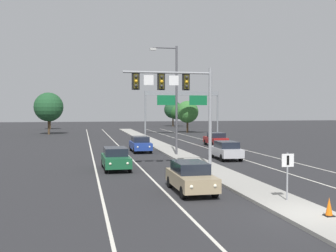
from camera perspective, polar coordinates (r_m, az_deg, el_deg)
ground_plane at (r=17.79m, az=19.18°, el=-11.92°), size 260.00×260.00×0.00m
median_island at (r=34.22m, az=3.41°, el=-4.83°), size 2.40×110.00×0.15m
lane_stripe_oncoming_center at (r=40.22m, az=-5.73°, el=-3.86°), size 0.14×100.00×0.01m
lane_stripe_receding_center at (r=42.26m, az=7.07°, el=-3.57°), size 0.14×100.00×0.01m
edge_stripe_left at (r=40.01m, az=-10.45°, el=-3.92°), size 0.14×100.00×0.01m
edge_stripe_right at (r=43.43m, az=11.20°, el=-3.44°), size 0.14×100.00×0.01m
overhead_signal_mast at (r=29.61m, az=1.71°, el=4.52°), size 6.49×0.44×7.20m
median_sign_post at (r=19.78m, az=16.22°, el=-5.77°), size 0.60×0.10×2.20m
street_lamp_median at (r=38.05m, az=0.86°, el=4.53°), size 2.58×0.28×10.00m
car_oncoming_tan at (r=21.70m, az=3.17°, el=-7.01°), size 1.83×4.48×1.58m
car_oncoming_green at (r=29.86m, az=-7.26°, el=-4.45°), size 1.89×4.50×1.58m
car_oncoming_blue at (r=41.82m, az=-3.85°, el=-2.50°), size 1.83×4.47×1.58m
car_receding_silver at (r=35.92m, az=8.01°, el=-3.31°), size 1.90×4.50×1.58m
car_receding_red at (r=49.01m, az=6.62°, el=-1.79°), size 1.84×4.48×1.58m
traffic_cone_median_nose at (r=17.61m, az=21.41°, el=-10.41°), size 0.36×0.36×0.74m
highway_sign_gantry at (r=71.85m, az=1.97°, el=3.80°), size 13.28×0.42×7.50m
tree_far_right_b at (r=103.58m, az=1.20°, el=2.03°), size 3.99×3.99×5.78m
tree_far_left_b at (r=73.63m, az=-16.21°, el=2.54°), size 4.99×4.99×7.22m
tree_far_right_c at (r=76.34m, az=2.71°, el=1.97°), size 4.08×4.08×5.90m
tree_far_left_a at (r=93.12m, az=-16.04°, el=1.72°), size 3.68×3.68×5.33m
tree_far_right_a at (r=104.30m, az=0.70°, el=2.29°), size 4.50×4.50×6.51m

